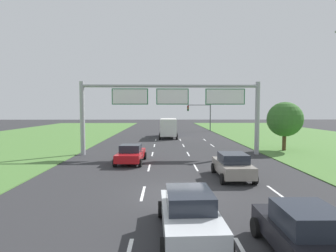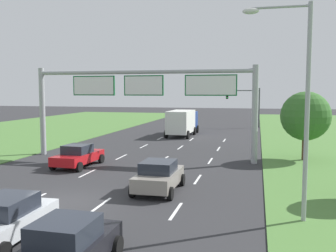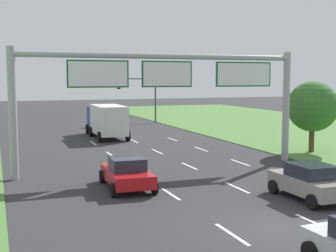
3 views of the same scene
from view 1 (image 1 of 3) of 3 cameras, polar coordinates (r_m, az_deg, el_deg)
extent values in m
plane|color=#2D2D30|center=(14.07, 1.88, -14.38)|extent=(200.00, 200.00, 0.00)
cube|color=white|center=(14.09, -5.48, -14.35)|extent=(0.14, 2.40, 0.01)
cube|color=white|center=(19.87, -4.13, -9.02)|extent=(0.14, 2.40, 0.01)
cube|color=white|center=(25.75, -3.42, -6.10)|extent=(0.14, 2.40, 0.01)
cube|color=white|center=(31.68, -2.97, -4.27)|extent=(0.14, 2.40, 0.01)
cube|color=white|center=(37.63, -2.67, -3.02)|extent=(0.14, 2.40, 0.01)
cube|color=white|center=(14.26, 9.14, -14.16)|extent=(0.14, 2.40, 0.01)
cube|color=white|center=(19.99, 6.06, -8.95)|extent=(0.14, 2.40, 0.01)
cube|color=white|center=(25.85, 4.40, -6.07)|extent=(0.14, 2.40, 0.01)
cube|color=white|center=(31.76, 3.37, -4.26)|extent=(0.14, 2.40, 0.01)
cube|color=white|center=(37.69, 2.66, -3.01)|extent=(0.14, 2.40, 0.01)
cube|color=white|center=(15.26, 22.55, -13.20)|extent=(0.14, 2.40, 0.01)
cube|color=white|center=(20.71, 15.82, -8.63)|extent=(0.14, 2.40, 0.01)
cube|color=white|center=(26.41, 12.02, -5.93)|extent=(0.14, 2.40, 0.01)
cube|color=white|center=(32.21, 9.60, -4.19)|extent=(0.14, 2.40, 0.01)
cube|color=white|center=(38.08, 7.93, -2.97)|extent=(0.14, 2.40, 0.01)
cube|color=black|center=(9.03, 28.19, -21.10)|extent=(1.90, 4.14, 0.62)
cube|color=#232833|center=(8.83, 28.15, -17.27)|extent=(1.59, 1.77, 0.63)
cylinder|color=black|center=(10.05, 18.60, -20.17)|extent=(0.23, 0.64, 0.64)
cylinder|color=black|center=(10.80, 28.75, -18.73)|extent=(0.23, 0.64, 0.64)
cube|color=silver|center=(9.66, 4.67, -19.01)|extent=(2.00, 4.18, 0.62)
cube|color=#232833|center=(9.49, 4.64, -15.51)|extent=(1.62, 2.02, 0.58)
cylinder|color=black|center=(11.09, -1.55, -17.66)|extent=(0.24, 0.65, 0.64)
cylinder|color=black|center=(11.30, 8.57, -17.29)|extent=(0.24, 0.65, 0.64)
cylinder|color=black|center=(8.36, -0.92, -25.16)|extent=(0.24, 0.65, 0.64)
cylinder|color=black|center=(8.63, 13.02, -24.26)|extent=(0.24, 0.65, 0.64)
cube|color=red|center=(21.69, -8.07, -6.31)|extent=(2.09, 4.30, 0.61)
cube|color=#232833|center=(21.52, -8.12, -4.77)|extent=(1.67, 1.81, 0.59)
cylinder|color=black|center=(23.43, -9.74, -6.34)|extent=(0.25, 0.65, 0.64)
cylinder|color=black|center=(23.12, -5.03, -6.43)|extent=(0.25, 0.65, 0.64)
cylinder|color=black|center=(20.44, -11.50, -7.82)|extent=(0.25, 0.65, 0.64)
cylinder|color=black|center=(20.09, -6.09, -7.97)|extent=(0.25, 0.65, 0.64)
cube|color=gray|center=(17.29, 13.86, -8.76)|extent=(1.86, 3.95, 0.70)
cube|color=#232833|center=(17.08, 13.97, -6.74)|extent=(1.63, 1.90, 0.57)
cylinder|color=black|center=(18.52, 9.85, -9.00)|extent=(0.22, 0.64, 0.64)
cylinder|color=black|center=(18.96, 15.54, -8.78)|extent=(0.22, 0.64, 0.64)
cylinder|color=black|center=(15.81, 11.80, -11.21)|extent=(0.22, 0.64, 0.64)
cylinder|color=black|center=(16.32, 18.40, -10.85)|extent=(0.22, 0.64, 0.64)
cube|color=navy|center=(43.65, 0.06, -0.07)|extent=(2.24, 2.14, 2.20)
cube|color=silver|center=(39.80, 0.08, -0.21)|extent=(2.45, 5.33, 2.49)
cylinder|color=black|center=(44.24, -1.41, -1.45)|extent=(0.30, 0.90, 0.90)
cylinder|color=black|center=(44.25, 1.52, -1.45)|extent=(0.30, 0.90, 0.90)
cylinder|color=black|center=(41.95, -1.59, -1.72)|extent=(0.30, 0.90, 0.90)
cylinder|color=black|center=(41.96, 1.72, -1.72)|extent=(0.30, 0.90, 0.90)
cylinder|color=black|center=(37.89, -1.75, -2.30)|extent=(0.30, 0.90, 0.90)
cylinder|color=black|center=(37.89, 1.92, -2.30)|extent=(0.30, 0.90, 0.90)
cylinder|color=#9EA0A5|center=(26.26, -18.14, 1.58)|extent=(0.44, 0.44, 7.00)
cylinder|color=#9EA0A5|center=(26.70, 18.86, 1.60)|extent=(0.44, 0.44, 7.00)
cylinder|color=#9EA0A5|center=(25.20, 0.53, 8.74)|extent=(16.80, 0.32, 0.32)
cube|color=#0C5B28|center=(25.32, -8.28, 6.37)|extent=(3.44, 0.12, 1.52)
cube|color=white|center=(25.25, -8.29, 6.38)|extent=(3.28, 0.01, 1.36)
cube|color=#0C5B28|center=(25.13, 0.98, 6.43)|extent=(3.08, 0.12, 1.52)
cube|color=white|center=(25.07, 0.99, 6.43)|extent=(2.92, 0.01, 1.36)
cube|color=#0C5B28|center=(25.81, 12.33, 6.27)|extent=(3.77, 0.12, 1.52)
cube|color=white|center=(25.75, 12.36, 6.28)|extent=(3.61, 0.01, 1.36)
cylinder|color=#47494F|center=(53.30, 9.19, 1.90)|extent=(0.20, 0.20, 5.60)
cylinder|color=#47494F|center=(52.93, 6.81, 4.56)|extent=(4.50, 0.14, 0.14)
cube|color=black|center=(52.66, 4.37, 3.87)|extent=(0.32, 0.36, 1.10)
sphere|color=red|center=(52.46, 4.40, 4.28)|extent=(0.22, 0.22, 0.22)
sphere|color=orange|center=(52.46, 4.40, 3.87)|extent=(0.22, 0.22, 0.22)
sphere|color=green|center=(52.46, 4.39, 3.47)|extent=(0.22, 0.22, 0.22)
cylinder|color=#513823|center=(30.14, 23.96, -3.10)|extent=(0.38, 0.38, 1.97)
sphere|color=#346629|center=(29.97, 24.07, 1.36)|extent=(3.62, 3.62, 3.62)
camera|label=2|loc=(9.52, 101.29, 4.14)|focal=40.00mm
camera|label=3|loc=(8.63, -95.06, 6.53)|focal=50.00mm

